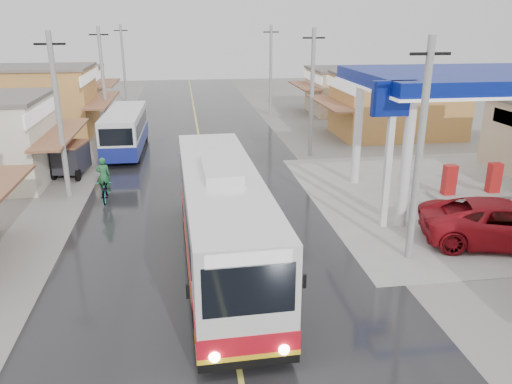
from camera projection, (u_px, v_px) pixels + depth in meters
ground at (222, 270)px, 17.76m from camera, size 120.00×120.00×0.00m
road at (203, 160)px, 31.78m from camera, size 12.00×90.00×0.02m
centre_line at (203, 159)px, 31.78m from camera, size 0.15×90.00×0.01m
shopfronts_left at (3, 155)px, 32.80m from camera, size 11.00×44.00×5.20m
shopfronts_right at (446, 163)px, 31.04m from camera, size 11.00×44.00×4.80m
utility_poles_left at (92, 160)px, 31.76m from camera, size 1.60×50.00×8.00m
utility_poles_right at (310, 156)px, 32.75m from camera, size 1.60×36.00×8.00m
coach_bus at (222, 218)px, 17.51m from camera, size 3.03×12.35×3.83m
second_bus at (125, 130)px, 33.07m from camera, size 2.43×8.44×2.78m
jeepney at (504, 223)px, 19.59m from camera, size 6.91×4.51×1.77m
cyclist at (105, 186)px, 24.42m from camera, size 0.81×2.10×2.23m
tricycle_near at (71, 157)px, 28.19m from camera, size 2.00×2.70×1.90m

